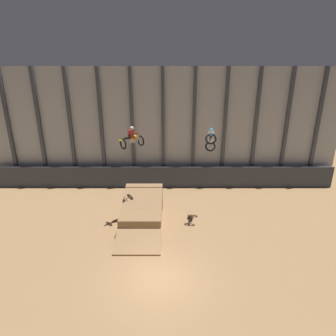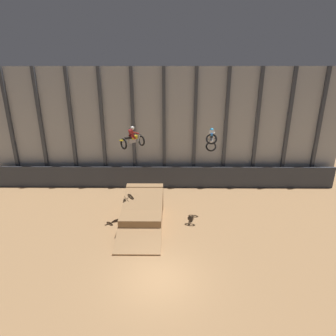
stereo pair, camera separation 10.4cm
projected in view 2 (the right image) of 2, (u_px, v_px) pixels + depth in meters
name	position (u px, v px, depth m)	size (l,w,h in m)	color
ground_plane	(159.00, 278.00, 13.18)	(60.00, 60.00, 0.00)	#9E754C
arena_back_wall	(164.00, 129.00, 23.67)	(32.00, 0.40, 10.68)	#ADB2B7
lower_barrier	(164.00, 177.00, 24.28)	(31.36, 0.20, 2.02)	#383D47
dirt_ramp	(143.00, 211.00, 18.51)	(2.77, 6.08, 2.14)	#966F48
rider_bike_left_air	(132.00, 139.00, 17.32)	(1.62, 1.55, 1.44)	black
rider_bike_right_air	(211.00, 140.00, 17.49)	(0.97, 1.75, 1.67)	black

